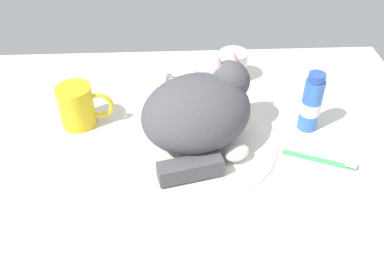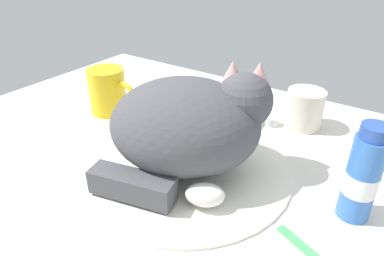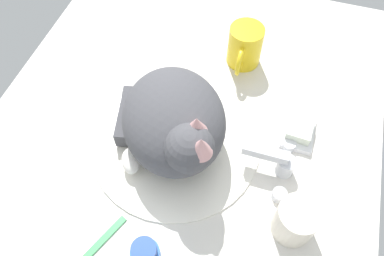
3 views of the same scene
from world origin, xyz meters
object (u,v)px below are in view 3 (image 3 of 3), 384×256
rinse_cup (295,221)px  toothbrush (89,253)px  faucet (279,163)px  soap_bar (300,128)px  coffee_mug (245,47)px  cat (174,123)px

rinse_cup → toothbrush: 36.38cm
faucet → rinse_cup: bearing=22.4°
rinse_cup → toothbrush: bearing=-65.5°
faucet → soap_bar: bearing=163.9°
coffee_mug → faucet: bearing=26.4°
soap_bar → toothbrush: soap_bar is taller
coffee_mug → rinse_cup: bearing=25.3°
faucet → coffee_mug: size_ratio=1.15×
soap_bar → toothbrush: (35.49, -31.19, -1.76)cm
coffee_mug → soap_bar: size_ratio=2.01×
cat → toothbrush: cat is taller
cat → soap_bar: size_ratio=4.89×
cat → toothbrush: size_ratio=2.09×
rinse_cup → coffee_mug: bearing=-154.7°
faucet → rinse_cup: rinse_cup is taller
faucet → coffee_mug: (-26.24, -13.05, 2.19)cm
coffee_mug → toothbrush: (52.23, -15.39, -4.39)cm
coffee_mug → toothbrush: coffee_mug is taller
faucet → soap_bar: faucet is taller
cat → faucet: bearing=92.3°
cat → soap_bar: 26.58cm
coffee_mug → rinse_cup: size_ratio=1.57×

